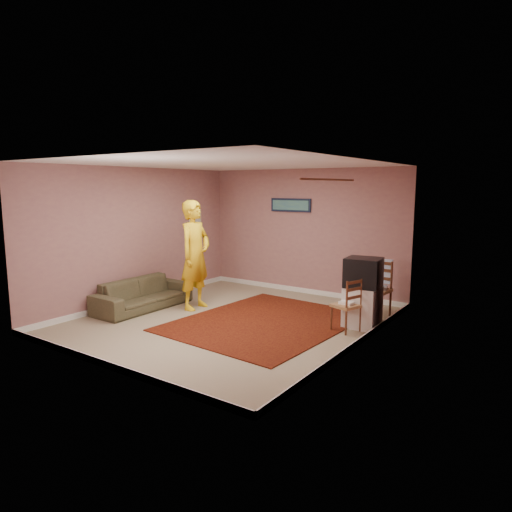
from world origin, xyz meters
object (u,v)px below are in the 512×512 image
Objects in this scene: sofa at (143,294)px; person at (195,255)px; crt_tv at (363,272)px; tv_cabinet at (362,307)px; chair_b at (346,299)px; chair_a at (377,283)px.

person is (0.78, 0.59, 0.72)m from sofa.
tv_cabinet is at bearing 0.00° from crt_tv.
chair_b is 0.24× the size of person.
person reaches higher than tv_cabinet.
tv_cabinet is 0.35× the size of sofa.
chair_a reaches higher than sofa.
tv_cabinet is 3.12m from person.
sofa is at bearing -56.89° from chair_b.
chair_b is at bearing -76.03° from sofa.
tv_cabinet is 0.56m from crt_tv.
sofa is 0.94× the size of person.
person is (-2.84, -0.32, 0.49)m from chair_b.
crt_tv is at bearing -71.85° from sofa.
crt_tv is at bearing -83.27° from chair_a.
tv_cabinet reaches higher than sofa.
tv_cabinet is 0.33× the size of person.
crt_tv is 0.76m from chair_a.
chair_a is (-0.03, 0.70, 0.26)m from tv_cabinet.
person is (-2.97, -0.65, 0.10)m from crt_tv.
chair_a is 3.27m from person.
chair_b is (-0.10, -1.03, -0.08)m from chair_a.
crt_tv is 3.04m from person.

